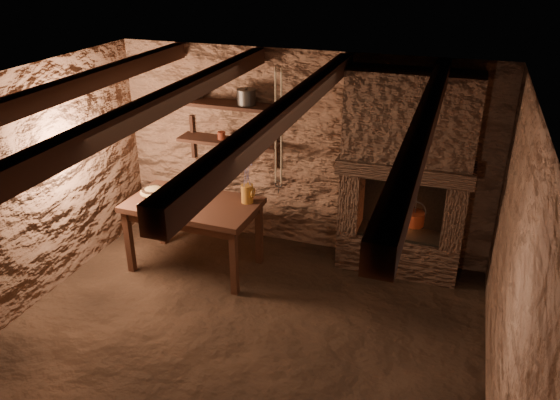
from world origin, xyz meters
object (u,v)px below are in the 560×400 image
(stoneware_jug, at_px, (247,185))
(work_table, at_px, (195,233))
(red_pot, at_px, (414,218))
(iron_stockpot, at_px, (246,98))
(wooden_bowl, at_px, (153,192))

(stoneware_jug, bearing_deg, work_table, -153.26)
(work_table, height_order, red_pot, red_pot)
(stoneware_jug, bearing_deg, red_pot, 22.20)
(stoneware_jug, bearing_deg, iron_stockpot, 118.55)
(wooden_bowl, height_order, iron_stockpot, iron_stockpot)
(work_table, height_order, iron_stockpot, iron_stockpot)
(work_table, bearing_deg, red_pot, 17.51)
(stoneware_jug, relative_size, red_pot, 0.88)
(wooden_bowl, xyz_separation_m, iron_stockpot, (0.87, 0.75, 0.98))
(iron_stockpot, xyz_separation_m, red_pot, (2.01, -0.12, -1.14))
(stoneware_jug, distance_m, iron_stockpot, 1.03)
(work_table, xyz_separation_m, wooden_bowl, (-0.51, 0.04, 0.42))
(wooden_bowl, height_order, red_pot, red_pot)
(iron_stockpot, bearing_deg, red_pot, -3.42)
(work_table, relative_size, iron_stockpot, 6.95)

